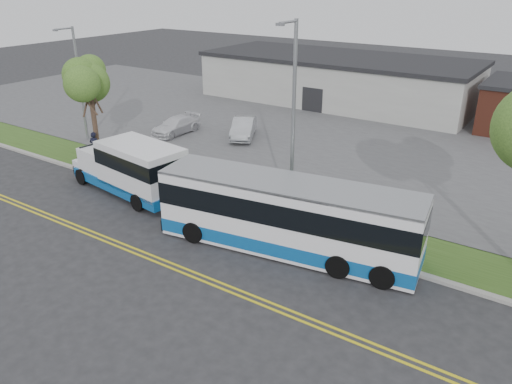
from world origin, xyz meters
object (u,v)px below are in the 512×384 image
Objects in this scene: streetlight_near at (293,117)px; transit_bus at (287,216)px; shuttle_bus at (133,167)px; pedestrian at (95,146)px; parked_car_b at (176,125)px; tree_west at (89,82)px; parked_car_a at (243,128)px; streetlight_far at (79,80)px.

transit_bus is (1.44, -2.75, -3.59)m from streetlight_near.
streetlight_near reaches higher than transit_bus.
streetlight_near is 1.16× the size of shuttle_bus.
pedestrian is (-16.13, 2.77, -0.56)m from transit_bus.
streetlight_near reaches higher than parked_car_b.
tree_west reaches higher than parked_car_b.
parked_car_b is (0.51, 7.02, -4.39)m from tree_west.
streetlight_far is at bearing -171.34° from parked_car_a.
shuttle_bus is (6.29, -2.70, -3.49)m from tree_west.
transit_bus is 16.38m from pedestrian.
tree_west is at bearing -148.20° from parked_car_a.
transit_bus is (20.44, -5.44, -2.84)m from streetlight_far.
streetlight_far is 6.10m from pedestrian.
streetlight_near is 4.75m from transit_bus.
pedestrian is at bearing -55.76° from tree_west.
tree_west is 8.30m from parked_car_b.
tree_west is 17.11m from transit_bus.
streetlight_near is 9.69m from shuttle_bus.
streetlight_near is (15.00, -0.47, 0.11)m from tree_west.
streetlight_near is at bearing 108.95° from transit_bus.
tree_west is 4.08m from pedestrian.
transit_bus is at bearing -32.22° from parked_car_b.
parked_car_b is (-5.78, 9.72, -0.90)m from shuttle_bus.
pedestrian reaches higher than parked_car_b.
pedestrian is at bearing -91.00° from parked_car_b.
tree_west is 1.56× the size of parked_car_a.
shuttle_bus is 0.69× the size of transit_bus.
tree_west is 1.59× the size of parked_car_b.
shuttle_bus is at bearing 168.37° from transit_bus.
parked_car_a is at bearing 23.72° from parked_car_b.
tree_west is at bearing 160.22° from transit_bus.
streetlight_far is at bearing 171.95° from streetlight_near.
streetlight_far is at bearing 162.01° from shuttle_bus.
pedestrian is (4.31, -2.67, -3.40)m from streetlight_far.
streetlight_near reaches higher than pedestrian.
streetlight_far reaches higher than parked_car_a.
streetlight_near is 16.92m from parked_car_b.
streetlight_far is 0.97× the size of shuttle_bus.
transit_bus reaches higher than shuttle_bus.
shuttle_bus reaches higher than parked_car_a.
parked_car_a is (9.37, 6.89, -3.65)m from streetlight_far.
parked_car_b is (4.51, 4.81, -3.74)m from streetlight_far.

